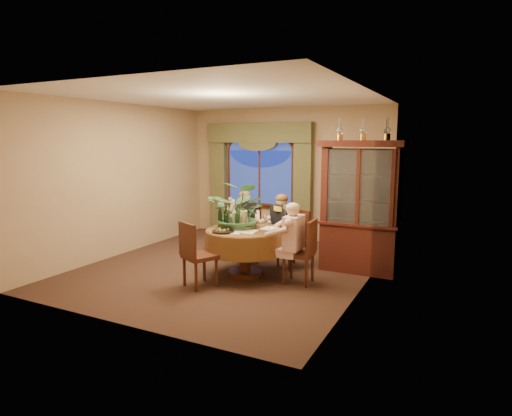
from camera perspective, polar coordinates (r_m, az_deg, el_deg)
The scene contains 37 objects.
floor at distance 7.29m, azimuth -3.73°, elevation -7.92°, with size 5.00×5.00×0.00m, color black.
wall_back at distance 9.25m, azimuth 4.03°, elevation 4.53°, with size 4.50×4.50×0.00m, color #977653.
wall_right at distance 6.19m, azimuth 14.44°, elevation 2.02°, with size 5.00×5.00×0.00m, color #977653.
ceiling at distance 7.01m, azimuth -3.97°, elevation 14.55°, with size 5.00×5.00×0.00m, color white.
window at distance 9.44m, azimuth 0.49°, elevation 4.03°, with size 1.62×0.10×1.32m, color navy, non-canonical shape.
arched_transom at distance 9.40m, azimuth 0.49°, elevation 8.78°, with size 1.60×0.06×0.44m, color navy, non-canonical shape.
drapery_left at distance 9.90m, azimuth -5.01°, elevation 3.54°, with size 0.38×0.14×2.32m, color #464424.
drapery_right at distance 9.00m, azimuth 6.25°, elevation 2.97°, with size 0.38×0.14×2.32m, color #464424.
swag_valance at distance 9.33m, azimuth 0.28°, elevation 10.00°, with size 2.45×0.16×0.42m, color #464424, non-canonical shape.
dining_table at distance 6.77m, azimuth -1.52°, elevation -5.95°, with size 1.29×1.29×0.75m, color maroon.
china_cabinet at distance 7.05m, azimuth 13.69°, elevation 0.10°, with size 1.32×0.52×2.12m, color #37100C.
oil_lamp_left at distance 7.06m, azimuth 11.12°, elevation 10.24°, with size 0.11×0.11×0.34m, color #A5722D, non-canonical shape.
oil_lamp_center at distance 6.97m, azimuth 14.08°, elevation 10.15°, with size 0.11×0.11×0.34m, color #A5722D, non-canonical shape.
oil_lamp_right at distance 6.90m, azimuth 17.11°, elevation 10.04°, with size 0.11×0.11×0.34m, color #A5722D, non-canonical shape.
chair_right at distance 6.43m, azimuth 5.71°, elevation -5.84°, with size 0.42×0.42×0.96m, color black.
chair_back_right at distance 7.22m, azimuth 4.84°, elevation -4.16°, with size 0.42×0.42×0.96m, color black.
chair_back at distance 7.57m, azimuth -0.95°, elevation -3.50°, with size 0.42×0.42×0.96m, color black.
chair_front_left at distance 6.31m, azimuth -7.49°, elevation -6.16°, with size 0.42×0.42×0.96m, color black.
person_pink at distance 6.37m, azimuth 5.04°, elevation -4.72°, with size 0.44×0.40×1.23m, color beige, non-canonical shape.
person_back at distance 7.56m, azimuth -1.47°, elevation -2.38°, with size 0.45×0.41×1.26m, color black, non-canonical shape.
person_scarf at distance 7.22m, azimuth 3.53°, elevation -2.99°, with size 0.45×0.41×1.25m, color black, non-canonical shape.
stoneware_vase at distance 6.78m, azimuth -1.65°, elevation -1.49°, with size 0.15×0.15×0.27m, color tan, non-canonical shape.
centerpiece_plant at distance 6.74m, azimuth -2.07°, elevation 2.67°, with size 0.99×1.10×0.86m, color #355B35.
olive_bowl at distance 6.64m, azimuth -1.28°, elevation -2.67°, with size 0.17×0.17×0.05m, color #515931.
cheese_platter at distance 6.47m, azimuth -4.41°, elevation -3.14°, with size 0.34×0.34×0.02m, color black.
wine_bottle_0 at distance 6.81m, azimuth -4.84°, elevation -1.23°, with size 0.07×0.07×0.33m, color black.
wine_bottle_1 at distance 6.82m, azimuth -4.02°, elevation -1.21°, with size 0.07×0.07×0.33m, color black.
wine_bottle_2 at distance 6.89m, azimuth -2.99°, elevation -1.09°, with size 0.07×0.07×0.33m, color black.
wine_bottle_3 at distance 6.68m, azimuth -2.51°, elevation -1.40°, with size 0.07×0.07×0.33m, color black.
wine_bottle_4 at distance 6.92m, azimuth -3.73°, elevation -1.05°, with size 0.07×0.07×0.33m, color tan.
wine_bottle_5 at distance 6.76m, azimuth -2.93°, elevation -1.29°, with size 0.07×0.07×0.33m, color tan.
tasting_paper_0 at distance 6.49m, azimuth -0.94°, elevation -3.16°, with size 0.21×0.30×0.00m, color white.
tasting_paper_1 at distance 6.72m, azimuth 1.74°, elevation -2.74°, with size 0.21×0.30×0.00m, color white.
tasting_paper_2 at distance 6.47m, azimuth -2.90°, elevation -3.20°, with size 0.21×0.30×0.00m, color white.
wine_glass_person_pink at distance 6.48m, azimuth 1.78°, elevation -2.41°, with size 0.07×0.07×0.18m, color silver, non-canonical shape.
wine_glass_person_back at distance 7.08m, azimuth -1.51°, elevation -1.42°, with size 0.07×0.07×0.18m, color silver, non-canonical shape.
wine_glass_person_scarf at distance 6.92m, azimuth 1.23°, elevation -1.66°, with size 0.07×0.07×0.18m, color silver, non-canonical shape.
Camera 1 is at (3.53, -6.01, 2.13)m, focal length 30.00 mm.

